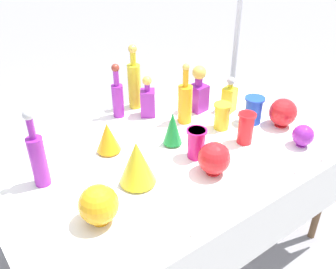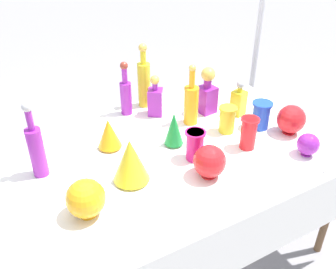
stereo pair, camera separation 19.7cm
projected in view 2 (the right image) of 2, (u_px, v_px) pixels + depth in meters
name	position (u px, v px, depth m)	size (l,w,h in m)	color
ground_plane	(168.00, 246.00, 2.43)	(40.00, 40.00, 0.00)	gray
display_table	(172.00, 162.00, 2.02)	(1.84, 1.21, 0.76)	white
tall_bottle_0	(36.00, 148.00, 1.77)	(0.08, 0.08, 0.40)	purple
tall_bottle_1	(126.00, 94.00, 2.30)	(0.07, 0.07, 0.34)	purple
tall_bottle_2	(191.00, 103.00, 2.20)	(0.09, 0.09, 0.37)	orange
tall_bottle_3	(144.00, 81.00, 2.37)	(0.08, 0.08, 0.42)	yellow
square_decanter_0	(155.00, 99.00, 2.30)	(0.12, 0.12, 0.26)	purple
square_decanter_1	(207.00, 92.00, 2.32)	(0.11, 0.11, 0.30)	purple
square_decanter_2	(239.00, 100.00, 2.31)	(0.09, 0.09, 0.23)	yellow
slender_vase_0	(261.00, 114.00, 2.18)	(0.12, 0.12, 0.16)	blue
slender_vase_1	(249.00, 132.00, 2.00)	(0.10, 0.10, 0.18)	red
slender_vase_2	(228.00, 119.00, 2.14)	(0.10, 0.10, 0.16)	yellow
slender_vase_3	(195.00, 144.00, 1.91)	(0.11, 0.11, 0.16)	#C61972
fluted_vase_0	(131.00, 160.00, 1.74)	(0.18, 0.18, 0.23)	yellow
fluted_vase_1	(109.00, 133.00, 2.00)	(0.13, 0.13, 0.17)	orange
fluted_vase_2	(174.00, 128.00, 2.02)	(0.11, 0.11, 0.20)	#198C38
round_bowl_0	(308.00, 144.00, 1.95)	(0.12, 0.12, 0.12)	purple
round_bowl_1	(210.00, 161.00, 1.79)	(0.16, 0.16, 0.17)	red
round_bowl_2	(86.00, 198.00, 1.56)	(0.17, 0.17, 0.18)	orange
round_bowl_3	(291.00, 119.00, 2.13)	(0.16, 0.16, 0.17)	red
price_tag_left	(180.00, 234.00, 1.50)	(0.05, 0.01, 0.03)	white
price_tag_center	(330.00, 168.00, 1.86)	(0.06, 0.01, 0.04)	white
price_tag_right	(298.00, 179.00, 1.79)	(0.05, 0.01, 0.03)	white
cardboard_box_behind_left	(96.00, 153.00, 3.07)	(0.50, 0.39, 0.38)	tan
canopy_pole	(258.00, 34.00, 2.97)	(0.18, 0.18, 2.52)	silver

